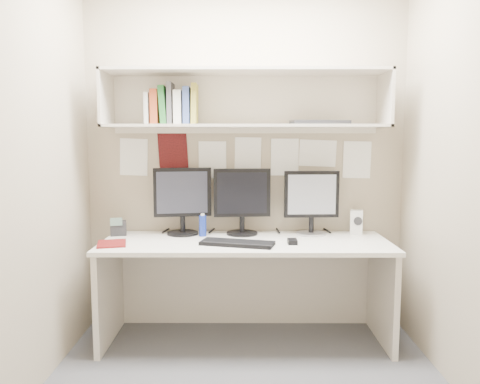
{
  "coord_description": "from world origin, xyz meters",
  "views": [
    {
      "loc": [
        -0.03,
        -2.57,
        1.44
      ],
      "look_at": [
        -0.04,
        0.35,
        1.11
      ],
      "focal_mm": 35.0,
      "sensor_mm": 36.0,
      "label": 1
    }
  ],
  "objects_px": {
    "monitor_center": "(242,199)",
    "speaker": "(356,222)",
    "keyboard": "(237,243)",
    "monitor_left": "(182,199)",
    "monitor_right": "(312,200)",
    "maroon_notebook": "(112,244)",
    "desk_phone": "(118,228)",
    "desk": "(246,291)"
  },
  "relations": [
    {
      "from": "monitor_center",
      "to": "speaker",
      "type": "distance_m",
      "value": 0.87
    },
    {
      "from": "keyboard",
      "to": "speaker",
      "type": "bearing_deg",
      "value": 37.36
    },
    {
      "from": "monitor_left",
      "to": "keyboard",
      "type": "height_order",
      "value": "monitor_left"
    },
    {
      "from": "monitor_left",
      "to": "monitor_right",
      "type": "height_order",
      "value": "monitor_left"
    },
    {
      "from": "monitor_left",
      "to": "monitor_right",
      "type": "xyz_separation_m",
      "value": [
        0.96,
        0.0,
        -0.01
      ]
    },
    {
      "from": "monitor_left",
      "to": "maroon_notebook",
      "type": "relative_size",
      "value": 2.18
    },
    {
      "from": "speaker",
      "to": "desk_phone",
      "type": "relative_size",
      "value": 1.29
    },
    {
      "from": "desk",
      "to": "keyboard",
      "type": "xyz_separation_m",
      "value": [
        -0.06,
        -0.14,
        0.38
      ]
    },
    {
      "from": "maroon_notebook",
      "to": "desk_phone",
      "type": "distance_m",
      "value": 0.32
    },
    {
      "from": "desk",
      "to": "monitor_right",
      "type": "relative_size",
      "value": 4.23
    },
    {
      "from": "desk",
      "to": "monitor_center",
      "type": "xyz_separation_m",
      "value": [
        -0.02,
        0.22,
        0.63
      ]
    },
    {
      "from": "monitor_left",
      "to": "speaker",
      "type": "relative_size",
      "value": 2.78
    },
    {
      "from": "maroon_notebook",
      "to": "monitor_center",
      "type": "bearing_deg",
      "value": 8.01
    },
    {
      "from": "monitor_right",
      "to": "maroon_notebook",
      "type": "bearing_deg",
      "value": -168.77
    },
    {
      "from": "monitor_left",
      "to": "speaker",
      "type": "bearing_deg",
      "value": -9.27
    },
    {
      "from": "speaker",
      "to": "monitor_left",
      "type": "bearing_deg",
      "value": -166.19
    },
    {
      "from": "monitor_center",
      "to": "maroon_notebook",
      "type": "bearing_deg",
      "value": -162.99
    },
    {
      "from": "monitor_left",
      "to": "maroon_notebook",
      "type": "distance_m",
      "value": 0.62
    },
    {
      "from": "desk",
      "to": "speaker",
      "type": "bearing_deg",
      "value": 15.02
    },
    {
      "from": "maroon_notebook",
      "to": "monitor_left",
      "type": "bearing_deg",
      "value": 25.02
    },
    {
      "from": "monitor_left",
      "to": "desk_phone",
      "type": "bearing_deg",
      "value": 175.47
    },
    {
      "from": "monitor_center",
      "to": "keyboard",
      "type": "distance_m",
      "value": 0.44
    },
    {
      "from": "keyboard",
      "to": "monitor_center",
      "type": "bearing_deg",
      "value": 99.84
    },
    {
      "from": "monitor_center",
      "to": "keyboard",
      "type": "bearing_deg",
      "value": -99.97
    },
    {
      "from": "monitor_left",
      "to": "keyboard",
      "type": "distance_m",
      "value": 0.6
    },
    {
      "from": "monitor_right",
      "to": "speaker",
      "type": "height_order",
      "value": "monitor_right"
    },
    {
      "from": "monitor_center",
      "to": "maroon_notebook",
      "type": "height_order",
      "value": "monitor_center"
    },
    {
      "from": "monitor_right",
      "to": "keyboard",
      "type": "xyz_separation_m",
      "value": [
        -0.55,
        -0.36,
        -0.25
      ]
    },
    {
      "from": "monitor_left",
      "to": "monitor_center",
      "type": "distance_m",
      "value": 0.44
    },
    {
      "from": "keyboard",
      "to": "desk",
      "type": "bearing_deg",
      "value": 82.92
    },
    {
      "from": "keyboard",
      "to": "desk_phone",
      "type": "relative_size",
      "value": 3.55
    },
    {
      "from": "monitor_left",
      "to": "speaker",
      "type": "distance_m",
      "value": 1.31
    },
    {
      "from": "monitor_center",
      "to": "desk_phone",
      "type": "xyz_separation_m",
      "value": [
        -0.92,
        -0.04,
        -0.21
      ]
    },
    {
      "from": "speaker",
      "to": "maroon_notebook",
      "type": "height_order",
      "value": "speaker"
    },
    {
      "from": "monitor_right",
      "to": "maroon_notebook",
      "type": "distance_m",
      "value": 1.46
    },
    {
      "from": "monitor_center",
      "to": "monitor_right",
      "type": "height_order",
      "value": "monitor_center"
    },
    {
      "from": "monitor_center",
      "to": "monitor_left",
      "type": "bearing_deg",
      "value": 175.27
    },
    {
      "from": "desk_phone",
      "to": "keyboard",
      "type": "bearing_deg",
      "value": -35.59
    },
    {
      "from": "speaker",
      "to": "desk_phone",
      "type": "height_order",
      "value": "speaker"
    },
    {
      "from": "keyboard",
      "to": "maroon_notebook",
      "type": "bearing_deg",
      "value": -165.54
    },
    {
      "from": "speaker",
      "to": "monitor_right",
      "type": "bearing_deg",
      "value": -165.79
    },
    {
      "from": "desk",
      "to": "desk_phone",
      "type": "xyz_separation_m",
      "value": [
        -0.94,
        0.18,
        0.42
      ]
    }
  ]
}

